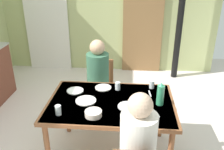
# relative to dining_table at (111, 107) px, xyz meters

# --- Properties ---
(ground_plane) EXTENTS (6.69, 6.69, 0.00)m
(ground_plane) POSITION_rel_dining_table_xyz_m (-0.35, 0.13, -0.66)
(ground_plane) COLOR silver
(wall_back) EXTENTS (4.52, 0.10, 2.85)m
(wall_back) POSITION_rel_dining_table_xyz_m (-0.35, 2.70, 0.77)
(wall_back) COLOR #B3BC7B
(wall_back) RESTS_ON ground_plane
(door_wooden) EXTENTS (0.80, 0.05, 2.00)m
(door_wooden) POSITION_rel_dining_table_xyz_m (0.42, 2.62, 0.34)
(door_wooden) COLOR olive
(door_wooden) RESTS_ON ground_plane
(stove_pipe_column) EXTENTS (0.12, 0.12, 2.85)m
(stove_pipe_column) POSITION_rel_dining_table_xyz_m (1.09, 2.35, 0.77)
(stove_pipe_column) COLOR black
(stove_pipe_column) RESTS_ON ground_plane
(curtain_panel) EXTENTS (0.90, 0.03, 2.40)m
(curtain_panel) POSITION_rel_dining_table_xyz_m (-1.56, 2.60, 0.54)
(curtain_panel) COLOR white
(curtain_panel) RESTS_ON ground_plane
(dining_table) EXTENTS (1.38, 0.93, 0.73)m
(dining_table) POSITION_rel_dining_table_xyz_m (0.00, 0.00, 0.00)
(dining_table) COLOR brown
(dining_table) RESTS_ON ground_plane
(chair_far_diner) EXTENTS (0.40, 0.40, 0.87)m
(chair_far_diner) POSITION_rel_dining_table_xyz_m (-0.24, 0.82, -0.16)
(chair_far_diner) COLOR brown
(chair_far_diner) RESTS_ON ground_plane
(person_near_diner) EXTENTS (0.30, 0.37, 0.77)m
(person_near_diner) POSITION_rel_dining_table_xyz_m (0.28, -0.68, 0.12)
(person_near_diner) COLOR silver
(person_near_diner) RESTS_ON ground_plane
(person_far_diner) EXTENTS (0.30, 0.37, 0.77)m
(person_far_diner) POSITION_rel_dining_table_xyz_m (-0.24, 0.68, 0.12)
(person_far_diner) COLOR #3E7052
(person_far_diner) RESTS_ON ground_plane
(water_bottle_green_near) EXTENTS (0.08, 0.08, 0.26)m
(water_bottle_green_near) POSITION_rel_dining_table_xyz_m (0.52, -0.02, 0.19)
(water_bottle_green_near) COLOR #369163
(water_bottle_green_near) RESTS_ON dining_table
(serving_bowl_center) EXTENTS (0.17, 0.17, 0.05)m
(serving_bowl_center) POSITION_rel_dining_table_xyz_m (-0.15, -0.29, 0.10)
(serving_bowl_center) COLOR silver
(serving_bowl_center) RESTS_ON dining_table
(dinner_plate_near_left) EXTENTS (0.20, 0.20, 0.01)m
(dinner_plate_near_left) POSITION_rel_dining_table_xyz_m (0.18, -0.10, 0.08)
(dinner_plate_near_left) COLOR white
(dinner_plate_near_left) RESTS_ON dining_table
(dinner_plate_near_right) EXTENTS (0.23, 0.23, 0.01)m
(dinner_plate_near_right) POSITION_rel_dining_table_xyz_m (-0.27, -0.01, 0.08)
(dinner_plate_near_right) COLOR white
(dinner_plate_near_right) RESTS_ON dining_table
(dinner_plate_far_center) EXTENTS (0.19, 0.19, 0.01)m
(dinner_plate_far_center) POSITION_rel_dining_table_xyz_m (-0.12, 0.31, 0.08)
(dinner_plate_far_center) COLOR white
(dinner_plate_far_center) RESTS_ON dining_table
(dinner_plate_far_side) EXTENTS (0.19, 0.19, 0.01)m
(dinner_plate_far_side) POSITION_rel_dining_table_xyz_m (-0.44, 0.20, 0.08)
(dinner_plate_far_side) COLOR white
(dinner_plate_far_side) RESTS_ON dining_table
(drinking_glass_by_near_diner) EXTENTS (0.06, 0.06, 0.10)m
(drinking_glass_by_near_diner) POSITION_rel_dining_table_xyz_m (0.06, 0.29, 0.12)
(drinking_glass_by_near_diner) COLOR silver
(drinking_glass_by_near_diner) RESTS_ON dining_table
(drinking_glass_by_far_diner) EXTENTS (0.06, 0.06, 0.10)m
(drinking_glass_by_far_diner) POSITION_rel_dining_table_xyz_m (-0.50, -0.30, 0.12)
(drinking_glass_by_far_diner) COLOR silver
(drinking_glass_by_far_diner) RESTS_ON dining_table
(drinking_glass_spare_center) EXTENTS (0.06, 0.06, 0.10)m
(drinking_glass_spare_center) POSITION_rel_dining_table_xyz_m (0.46, 0.36, 0.12)
(drinking_glass_spare_center) COLOR silver
(drinking_glass_spare_center) RESTS_ON dining_table
(cutlery_knife_near) EXTENTS (0.15, 0.04, 0.00)m
(cutlery_knife_near) POSITION_rel_dining_table_xyz_m (0.35, 0.05, 0.07)
(cutlery_knife_near) COLOR silver
(cutlery_knife_near) RESTS_ON dining_table
(cutlery_fork_near) EXTENTS (0.06, 0.15, 0.00)m
(cutlery_fork_near) POSITION_rel_dining_table_xyz_m (0.48, -0.32, 0.07)
(cutlery_fork_near) COLOR silver
(cutlery_fork_near) RESTS_ON dining_table
(cutlery_knife_far) EXTENTS (0.03, 0.15, 0.00)m
(cutlery_knife_far) POSITION_rel_dining_table_xyz_m (0.43, 0.21, 0.07)
(cutlery_knife_far) COLOR silver
(cutlery_knife_far) RESTS_ON dining_table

